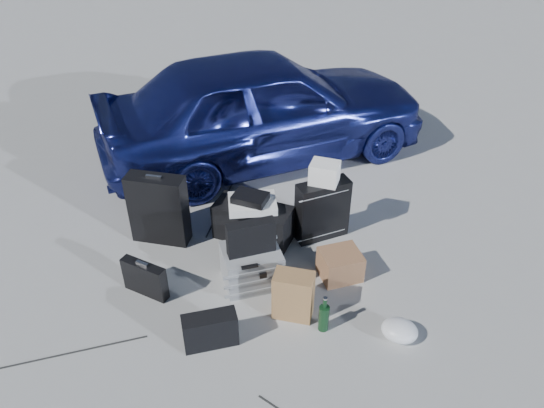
# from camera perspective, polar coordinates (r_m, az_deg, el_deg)

# --- Properties ---
(ground) EXTENTS (60.00, 60.00, 0.00)m
(ground) POSITION_cam_1_polar(r_m,az_deg,el_deg) (4.44, -4.18, -11.96)
(ground) COLOR #9E9E9A
(ground) RESTS_ON ground
(car) EXTENTS (4.09, 2.93, 1.29)m
(car) POSITION_cam_1_polar(r_m,az_deg,el_deg) (6.21, -0.89, 10.46)
(car) COLOR navy
(car) RESTS_ON ground
(pelican_case) EXTENTS (0.58, 0.52, 0.35)m
(pelican_case) POSITION_cam_1_polar(r_m,az_deg,el_deg) (4.61, -2.20, -6.68)
(pelican_case) COLOR #979A9C
(pelican_case) RESTS_ON ground
(laptop_bag) EXTENTS (0.42, 0.23, 0.30)m
(laptop_bag) POSITION_cam_1_polar(r_m,az_deg,el_deg) (4.38, -2.27, -3.64)
(laptop_bag) COLOR black
(laptop_bag) RESTS_ON pelican_case
(briefcase) EXTENTS (0.41, 0.26, 0.32)m
(briefcase) POSITION_cam_1_polar(r_m,az_deg,el_deg) (4.64, -13.51, -7.80)
(briefcase) COLOR black
(briefcase) RESTS_ON ground
(suitcase_left) EXTENTS (0.57, 0.29, 0.70)m
(suitcase_left) POSITION_cam_1_polar(r_m,az_deg,el_deg) (5.07, -12.10, -0.54)
(suitcase_left) COLOR black
(suitcase_left) RESTS_ON ground
(suitcase_right) EXTENTS (0.54, 0.38, 0.61)m
(suitcase_right) POSITION_cam_1_polar(r_m,az_deg,el_deg) (5.05, 5.43, -0.65)
(suitcase_right) COLOR black
(suitcase_right) RESTS_ON ground
(white_carton) EXTENTS (0.30, 0.27, 0.20)m
(white_carton) POSITION_cam_1_polar(r_m,az_deg,el_deg) (4.84, 5.67, 3.35)
(white_carton) COLOR white
(white_carton) RESTS_ON suitcase_right
(duffel_bag) EXTENTS (0.80, 0.55, 0.37)m
(duffel_bag) POSITION_cam_1_polar(r_m,az_deg,el_deg) (5.08, -2.05, -1.98)
(duffel_bag) COLOR black
(duffel_bag) RESTS_ON ground
(flat_box_white) EXTENTS (0.48, 0.39, 0.08)m
(flat_box_white) POSITION_cam_1_polar(r_m,az_deg,el_deg) (4.94, -2.13, 0.04)
(flat_box_white) COLOR white
(flat_box_white) RESTS_ON duffel_bag
(flat_box_black) EXTENTS (0.37, 0.31, 0.07)m
(flat_box_black) POSITION_cam_1_polar(r_m,az_deg,el_deg) (4.89, -2.35, 0.68)
(flat_box_black) COLOR black
(flat_box_black) RESTS_ON flat_box_white
(kraft_bag) EXTENTS (0.35, 0.25, 0.42)m
(kraft_bag) POSITION_cam_1_polar(r_m,az_deg,el_deg) (4.30, 2.31, -9.78)
(kraft_bag) COLOR #AB774A
(kraft_bag) RESTS_ON ground
(cardboard_box) EXTENTS (0.42, 0.39, 0.26)m
(cardboard_box) POSITION_cam_1_polar(r_m,az_deg,el_deg) (4.73, 7.33, -6.49)
(cardboard_box) COLOR #966641
(cardboard_box) RESTS_ON ground
(plastic_bag) EXTENTS (0.35, 0.33, 0.16)m
(plastic_bag) POSITION_cam_1_polar(r_m,az_deg,el_deg) (4.34, 13.56, -13.08)
(plastic_bag) COLOR white
(plastic_bag) RESTS_ON ground
(messenger_bag) EXTENTS (0.44, 0.26, 0.29)m
(messenger_bag) POSITION_cam_1_polar(r_m,az_deg,el_deg) (4.17, -6.66, -13.32)
(messenger_bag) COLOR black
(messenger_bag) RESTS_ON ground
(green_bottle) EXTENTS (0.11, 0.11, 0.33)m
(green_bottle) POSITION_cam_1_polar(r_m,az_deg,el_deg) (4.24, 5.62, -11.70)
(green_bottle) COLOR black
(green_bottle) RESTS_ON ground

